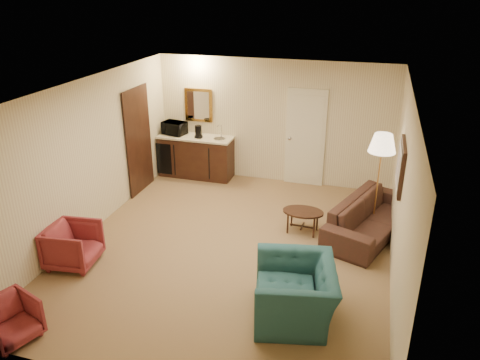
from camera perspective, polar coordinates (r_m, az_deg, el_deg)
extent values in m
plane|color=olive|center=(7.73, -1.12, -8.21)|extent=(6.00, 6.00, 0.00)
cube|color=beige|center=(9.89, 4.06, 7.08)|extent=(5.00, 0.02, 2.60)
cube|color=beige|center=(8.20, -18.12, 2.57)|extent=(0.02, 6.00, 2.60)
cube|color=beige|center=(6.87, 19.10, -1.53)|extent=(0.02, 6.00, 2.60)
cube|color=white|center=(6.76, -1.29, 10.99)|extent=(5.00, 6.00, 0.02)
cube|color=beige|center=(9.82, 7.98, 5.12)|extent=(0.82, 0.06, 2.05)
cube|color=black|center=(9.63, -12.27, 4.60)|extent=(0.06, 0.98, 2.10)
cube|color=gold|center=(10.26, -5.07, 9.08)|extent=(0.62, 0.04, 0.72)
cube|color=black|center=(7.15, 18.97, 1.61)|extent=(0.06, 0.90, 0.70)
cube|color=#321C0F|center=(10.36, -5.36, 2.89)|extent=(1.64, 0.58, 0.92)
imported|color=black|center=(8.24, 15.72, -3.71)|extent=(1.35, 2.25, 0.85)
imported|color=#204A52|center=(6.07, 6.78, -12.45)|extent=(0.97, 1.28, 1.00)
imported|color=maroon|center=(7.57, -19.72, -7.28)|extent=(0.74, 0.78, 0.73)
imported|color=maroon|center=(6.44, -26.26, -14.94)|extent=(0.71, 0.73, 0.60)
cube|color=black|center=(8.16, 7.64, -5.01)|extent=(0.73, 0.52, 0.40)
cube|color=#CB8F43|center=(8.32, 16.45, -0.20)|extent=(0.50, 0.50, 1.72)
cylinder|color=black|center=(10.20, -2.04, 0.74)|extent=(0.26, 0.26, 0.28)
imported|color=black|center=(10.37, -8.02, 6.46)|extent=(0.55, 0.37, 0.34)
cylinder|color=black|center=(10.08, -5.10, 5.89)|extent=(0.18, 0.18, 0.27)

